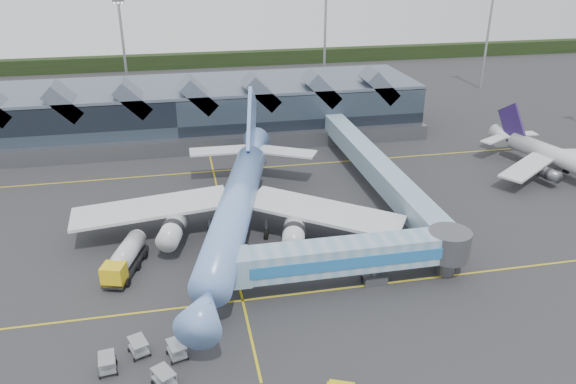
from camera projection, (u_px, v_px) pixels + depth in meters
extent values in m
plane|color=#242527|center=(234.00, 261.00, 64.62)|extent=(260.00, 260.00, 0.00)
cube|color=gold|center=(243.00, 300.00, 57.47)|extent=(120.00, 0.25, 0.01)
cube|color=gold|center=(213.00, 171.00, 89.63)|extent=(120.00, 0.25, 0.01)
cube|color=gold|center=(225.00, 222.00, 73.55)|extent=(0.25, 60.00, 0.01)
cube|color=black|center=(189.00, 61.00, 162.06)|extent=(260.00, 4.00, 4.00)
cube|color=black|center=(176.00, 112.00, 104.73)|extent=(90.00, 20.00, 9.00)
cube|color=#525C6D|center=(174.00, 87.00, 102.80)|extent=(90.00, 20.00, 0.60)
cube|color=#5B5C62|center=(179.00, 147.00, 96.22)|extent=(90.00, 2.50, 2.60)
cube|color=#525C6D|center=(65.00, 101.00, 93.19)|extent=(6.43, 6.00, 6.43)
cube|color=#525C6D|center=(133.00, 98.00, 95.22)|extent=(6.43, 6.00, 6.43)
cube|color=#525C6D|center=(198.00, 94.00, 97.25)|extent=(6.43, 6.00, 6.43)
cube|color=#525C6D|center=(261.00, 91.00, 99.28)|extent=(6.43, 6.00, 6.43)
cube|color=#525C6D|center=(321.00, 88.00, 101.31)|extent=(6.43, 6.00, 6.43)
cube|color=#525C6D|center=(379.00, 85.00, 103.34)|extent=(6.43, 6.00, 6.43)
cylinder|color=gray|center=(124.00, 55.00, 121.66)|extent=(0.56, 0.56, 22.00)
cube|color=#5B5C62|center=(118.00, 2.00, 117.15)|extent=(2.40, 0.50, 0.90)
cylinder|color=gray|center=(325.00, 48.00, 129.97)|extent=(0.56, 0.56, 22.00)
cylinder|color=gray|center=(487.00, 43.00, 135.57)|extent=(0.56, 0.56, 22.00)
cylinder|color=#719BE6|center=(235.00, 209.00, 66.69)|extent=(12.55, 33.70, 4.16)
cone|color=#719BE6|center=(204.00, 309.00, 48.69)|extent=(5.49, 6.65, 4.16)
cube|color=black|center=(202.00, 305.00, 47.67)|extent=(1.62, 0.72, 0.48)
cone|color=#719BE6|center=(254.00, 148.00, 85.45)|extent=(5.97, 8.51, 4.16)
cube|color=silver|center=(151.00, 208.00, 68.77)|extent=(19.26, 7.37, 1.37)
cube|color=silver|center=(324.00, 212.00, 67.77)|extent=(19.32, 15.48, 1.37)
cylinder|color=silver|center=(173.00, 231.00, 65.56)|extent=(3.96, 6.25, 2.58)
cylinder|color=silver|center=(294.00, 234.00, 64.89)|extent=(3.96, 6.25, 2.58)
cube|color=#719BE6|center=(252.00, 124.00, 81.91)|extent=(3.17, 10.44, 11.47)
cube|color=silver|center=(219.00, 151.00, 84.37)|extent=(8.71, 3.47, 0.27)
cube|color=silver|center=(287.00, 152.00, 83.89)|extent=(9.23, 7.12, 0.27)
cylinder|color=#5B5C62|center=(214.00, 313.00, 53.55)|extent=(0.31, 0.31, 2.41)
cylinder|color=#5B5C62|center=(209.00, 227.00, 69.52)|extent=(0.31, 0.31, 2.41)
cylinder|color=#5B5C62|center=(266.00, 229.00, 69.19)|extent=(0.31, 0.31, 2.41)
cylinder|color=black|center=(214.00, 320.00, 53.87)|extent=(0.87, 1.62, 1.54)
cylinder|color=silver|center=(564.00, 159.00, 86.13)|extent=(7.74, 19.75, 2.81)
cone|color=silver|center=(504.00, 135.00, 95.91)|extent=(3.87, 5.07, 2.81)
cube|color=silver|center=(528.00, 167.00, 84.39)|extent=(11.81, 9.40, 0.94)
cylinder|color=#5B5C62|center=(550.00, 174.00, 83.69)|extent=(2.55, 3.71, 1.74)
cube|color=#2B1B51|center=(512.00, 122.00, 93.93)|extent=(2.02, 6.22, 6.85)
cube|color=silver|center=(494.00, 139.00, 93.94)|extent=(5.65, 4.31, 0.23)
cube|color=silver|center=(521.00, 134.00, 96.51)|extent=(5.39, 2.04, 0.23)
cylinder|color=#5B5C62|center=(545.00, 173.00, 86.75)|extent=(0.26, 0.26, 1.63)
cylinder|color=#5B5C62|center=(567.00, 168.00, 88.70)|extent=(0.26, 0.26, 1.63)
cube|color=#6E9AB8|center=(347.00, 255.00, 58.51)|extent=(20.99, 3.17, 3.04)
cube|color=#2169A9|center=(351.00, 263.00, 57.06)|extent=(20.99, 0.14, 1.26)
cube|color=#6E9AB8|center=(237.00, 267.00, 56.37)|extent=(2.73, 3.36, 3.15)
cylinder|color=#5B5C62|center=(374.00, 267.00, 59.85)|extent=(0.73, 0.73, 3.68)
cube|color=#5B5C62|center=(373.00, 278.00, 60.41)|extent=(2.52, 2.10, 0.94)
cylinder|color=black|center=(364.00, 280.00, 60.26)|extent=(0.42, 0.94, 0.94)
cylinder|color=black|center=(382.00, 278.00, 60.65)|extent=(0.42, 0.94, 0.94)
cylinder|color=#5B5C62|center=(449.00, 244.00, 60.65)|extent=(4.62, 4.62, 3.15)
cylinder|color=#5B5C62|center=(447.00, 259.00, 61.41)|extent=(1.89, 1.89, 3.68)
cube|color=black|center=(126.00, 266.00, 62.23)|extent=(4.73, 8.94, 0.48)
cube|color=gold|center=(114.00, 274.00, 58.85)|extent=(2.82, 2.70, 2.11)
cube|color=black|center=(111.00, 274.00, 57.96)|extent=(2.06, 0.76, 0.96)
cylinder|color=silver|center=(128.00, 250.00, 62.75)|extent=(3.74, 5.98, 2.21)
sphere|color=silver|center=(137.00, 238.00, 65.28)|extent=(2.11, 2.11, 2.11)
sphere|color=silver|center=(119.00, 263.00, 60.22)|extent=(2.11, 2.11, 2.11)
cylinder|color=black|center=(106.00, 281.00, 59.82)|extent=(0.60, 1.02, 0.96)
cylinder|color=black|center=(128.00, 283.00, 59.61)|extent=(0.60, 1.02, 0.96)
cylinder|color=black|center=(118.00, 265.00, 62.87)|extent=(0.60, 1.02, 0.96)
cylinder|color=black|center=(138.00, 266.00, 62.67)|extent=(0.60, 1.02, 0.96)
cylinder|color=black|center=(125.00, 254.00, 65.05)|extent=(0.60, 1.02, 0.96)
cylinder|color=black|center=(145.00, 255.00, 64.85)|extent=(0.60, 1.02, 0.96)
cube|color=#9C9FA4|center=(139.00, 349.00, 49.83)|extent=(2.02, 2.47, 0.14)
cube|color=#9C9FA4|center=(138.00, 341.00, 49.45)|extent=(2.02, 2.47, 0.08)
cylinder|color=black|center=(144.00, 345.00, 50.92)|extent=(0.23, 0.37, 0.35)
cube|color=#9C9FA4|center=(177.00, 352.00, 49.45)|extent=(1.86, 2.40, 0.14)
cube|color=#9C9FA4|center=(176.00, 344.00, 49.07)|extent=(1.86, 2.40, 0.08)
cylinder|color=black|center=(183.00, 348.00, 50.52)|extent=(0.20, 0.37, 0.35)
cube|color=#9C9FA4|center=(108.00, 366.00, 47.85)|extent=(1.58, 2.26, 0.14)
cube|color=#9C9FA4|center=(106.00, 358.00, 47.48)|extent=(1.58, 2.26, 0.08)
cylinder|color=black|center=(117.00, 362.00, 48.87)|extent=(0.15, 0.36, 0.35)
cube|color=#9C9FA4|center=(164.00, 380.00, 46.30)|extent=(2.22, 2.51, 0.14)
cube|color=#9C9FA4|center=(163.00, 372.00, 45.92)|extent=(2.22, 2.51, 0.08)
cylinder|color=black|center=(168.00, 375.00, 47.41)|extent=(0.27, 0.36, 0.35)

